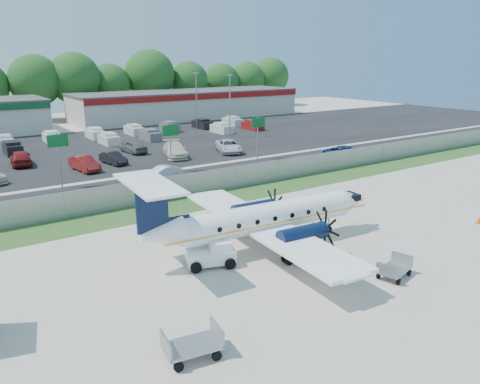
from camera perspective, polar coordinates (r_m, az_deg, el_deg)
ground at (r=28.97m, az=6.75°, el=-7.10°), size 170.00×170.00×0.00m
grass_verge at (r=38.24m, az=-5.07°, el=-1.25°), size 170.00×4.00×0.02m
access_road at (r=44.26m, az=-9.52°, el=0.99°), size 170.00×8.00×0.02m
parking_lot at (r=63.53m, az=-17.60°, el=5.02°), size 170.00×32.00×0.02m
perimeter_fence at (r=39.66m, az=-6.52°, el=0.84°), size 120.00×0.06×1.99m
building_east at (r=93.26m, az=-6.27°, el=10.58°), size 44.40×12.40×5.24m
sign_left at (r=44.62m, az=-21.27°, el=4.98°), size 1.80×0.26×5.00m
sign_mid at (r=48.22m, az=-8.45°, el=6.65°), size 1.80×0.26×5.00m
sign_right at (r=53.86m, az=2.21°, el=7.78°), size 1.80×0.26×5.00m
light_pole_ne at (r=69.40m, az=-1.24°, el=10.99°), size 0.90×0.35×9.09m
light_pole_se at (r=77.95m, az=-5.34°, el=11.48°), size 0.90×0.35×9.09m
tree_line at (r=96.28m, az=-23.66°, el=7.94°), size 112.00×6.00×14.00m
aircraft at (r=28.52m, az=2.96°, el=-3.12°), size 16.62×16.38×5.13m
pushback_tug at (r=26.71m, az=-3.40°, el=-7.46°), size 3.06×2.65×1.45m
baggage_cart_near at (r=19.29m, az=-5.84°, el=-18.04°), size 2.39×1.65×1.16m
baggage_cart_far at (r=26.61m, az=18.30°, el=-8.86°), size 2.24×1.66×1.05m
cone_nose at (r=37.32m, az=27.10°, el=-3.07°), size 0.37×0.37×0.52m
cone_port_wing at (r=28.99m, az=18.96°, el=-7.40°), size 0.34×0.34×0.48m
cone_starboard_wing at (r=33.58m, az=-6.87°, el=-3.40°), size 0.33×0.33×0.47m
road_car_mid at (r=45.79m, az=-9.47°, el=1.49°), size 4.10×1.88×1.30m
road_car_east at (r=55.90m, az=12.98°, el=3.93°), size 6.13×4.05×1.57m
parked_car_b at (r=51.44m, az=-18.38°, el=2.48°), size 2.26×4.79×1.52m
parked_car_c at (r=53.76m, az=-15.15°, el=3.31°), size 2.11×4.27×1.35m
parked_car_d at (r=56.20m, az=-7.92°, el=4.25°), size 4.13×6.38×1.72m
parked_car_e at (r=58.49m, az=-1.36°, el=4.86°), size 4.38×6.18×1.56m
parked_car_f at (r=56.61m, az=-25.08°, el=2.96°), size 2.51×5.19×1.71m
parked_car_g at (r=59.60m, az=-12.86°, el=4.67°), size 2.33×4.82×1.59m
far_parking_rows at (r=68.27m, az=-18.85°, el=5.62°), size 56.00×10.00×1.60m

